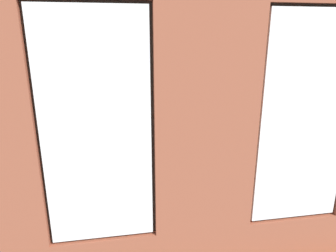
% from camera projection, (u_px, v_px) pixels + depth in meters
% --- Properties ---
extents(ground_plane, '(7.02, 6.12, 0.10)m').
position_uv_depth(ground_plane, '(163.00, 173.00, 5.89)').
color(ground_plane, brown).
extents(brick_wall_with_windows, '(6.42, 0.30, 3.25)m').
position_uv_depth(brick_wall_with_windows, '(206.00, 138.00, 2.89)').
color(brick_wall_with_windows, '#9E5138').
rests_on(brick_wall_with_windows, ground_plane).
extents(couch_by_window, '(1.83, 0.87, 0.80)m').
position_uv_depth(couch_by_window, '(194.00, 214.00, 3.88)').
color(couch_by_window, black).
rests_on(couch_by_window, ground_plane).
extents(couch_left, '(0.92, 1.82, 0.80)m').
position_uv_depth(couch_left, '(286.00, 149.00, 6.07)').
color(couch_left, black).
rests_on(couch_left, ground_plane).
extents(coffee_table, '(1.26, 0.87, 0.45)m').
position_uv_depth(coffee_table, '(166.00, 147.00, 6.01)').
color(coffee_table, tan).
rests_on(coffee_table, ground_plane).
extents(cup_ceramic, '(0.07, 0.07, 0.08)m').
position_uv_depth(cup_ceramic, '(148.00, 146.00, 5.79)').
color(cup_ceramic, silver).
rests_on(cup_ceramic, coffee_table).
extents(candle_jar, '(0.08, 0.08, 0.13)m').
position_uv_depth(candle_jar, '(157.00, 141.00, 6.05)').
color(candle_jar, '#B7333D').
rests_on(candle_jar, coffee_table).
extents(table_plant_small, '(0.17, 0.17, 0.26)m').
position_uv_depth(table_plant_small, '(172.00, 140.00, 5.84)').
color(table_plant_small, brown).
rests_on(table_plant_small, coffee_table).
extents(remote_gray, '(0.18, 0.08, 0.02)m').
position_uv_depth(remote_gray, '(166.00, 144.00, 5.99)').
color(remote_gray, '#59595B').
rests_on(remote_gray, coffee_table).
extents(remote_silver, '(0.17, 0.12, 0.02)m').
position_uv_depth(remote_silver, '(181.00, 141.00, 6.19)').
color(remote_silver, '#B2B2B7').
rests_on(remote_silver, coffee_table).
extents(media_console, '(1.26, 0.42, 0.45)m').
position_uv_depth(media_console, '(14.00, 159.00, 5.84)').
color(media_console, black).
rests_on(media_console, ground_plane).
extents(tv_flatscreen, '(0.92, 0.20, 0.65)m').
position_uv_depth(tv_flatscreen, '(10.00, 132.00, 5.69)').
color(tv_flatscreen, black).
rests_on(tv_flatscreen, media_console).
extents(potted_plant_beside_window_right, '(0.92, 0.96, 1.15)m').
position_uv_depth(potted_plant_beside_window_right, '(19.00, 220.00, 3.39)').
color(potted_plant_beside_window_right, beige).
rests_on(potted_plant_beside_window_right, ground_plane).
extents(potted_plant_near_tv, '(0.72, 0.69, 1.44)m').
position_uv_depth(potted_plant_near_tv, '(25.00, 150.00, 4.75)').
color(potted_plant_near_tv, gray).
rests_on(potted_plant_near_tv, ground_plane).
extents(potted_plant_between_couches, '(0.42, 0.42, 0.75)m').
position_uv_depth(potted_plant_between_couches, '(289.00, 192.00, 4.11)').
color(potted_plant_between_couches, beige).
rests_on(potted_plant_between_couches, ground_plane).
extents(potted_plant_corner_near_left, '(0.89, 0.83, 1.21)m').
position_uv_depth(potted_plant_corner_near_left, '(248.00, 105.00, 8.04)').
color(potted_plant_corner_near_left, brown).
rests_on(potted_plant_corner_near_left, ground_plane).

